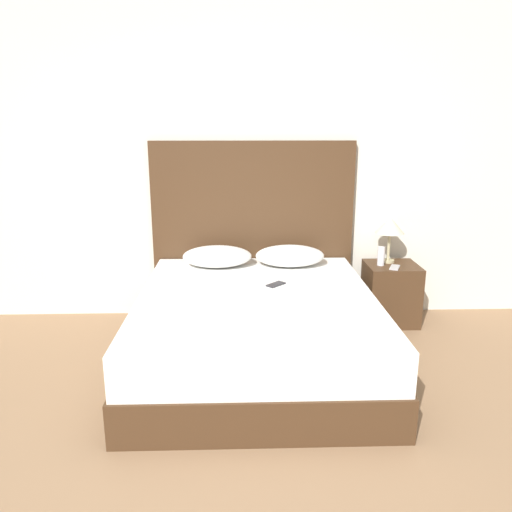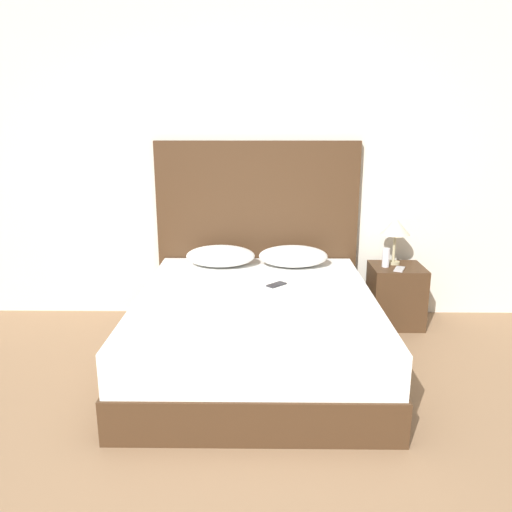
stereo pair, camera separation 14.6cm
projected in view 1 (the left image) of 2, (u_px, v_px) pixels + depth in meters
name	position (u px, v px, depth m)	size (l,w,h in m)	color
wall_back	(242.00, 164.00, 4.29)	(10.00, 0.06, 2.70)	silver
bed	(256.00, 330.00, 3.54)	(1.66, 1.94, 0.54)	#422B19
headboard	(253.00, 231.00, 4.37)	(1.74, 0.05, 1.55)	#422B19
pillow_left	(217.00, 256.00, 4.13)	(0.57, 0.40, 0.16)	white
pillow_right	(290.00, 256.00, 4.15)	(0.57, 0.40, 0.16)	white
phone_on_bed	(276.00, 284.00, 3.67)	(0.16, 0.16, 0.01)	#232328
nightstand	(391.00, 293.00, 4.32)	(0.44, 0.40, 0.52)	#422B19
table_lamp	(390.00, 227.00, 4.24)	(0.24, 0.24, 0.39)	tan
phone_on_nightstand	(395.00, 267.00, 4.15)	(0.13, 0.17, 0.01)	#B7B7BC
toiletry_bottle	(381.00, 256.00, 4.21)	(0.06, 0.06, 0.16)	silver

